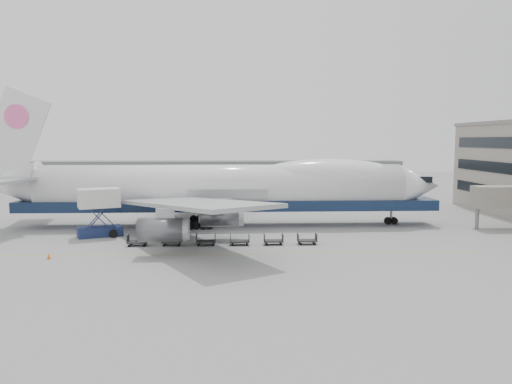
{
  "coord_description": "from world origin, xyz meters",
  "views": [
    {
      "loc": [
        1.9,
        -59.93,
        12.48
      ],
      "look_at": [
        4.75,
        6.0,
        5.55
      ],
      "focal_mm": 35.0,
      "sensor_mm": 36.0,
      "label": 1
    }
  ],
  "objects": [
    {
      "name": "apron_line",
      "position": [
        0.0,
        -6.0,
        0.01
      ],
      "size": [
        60.0,
        0.15,
        0.01
      ],
      "primitive_type": "cube",
      "color": "gold",
      "rests_on": "ground"
    },
    {
      "name": "dolly_1",
      "position": [
        -5.57,
        -1.52,
        0.53
      ],
      "size": [
        2.3,
        1.35,
        1.3
      ],
      "color": "#2D2D30",
      "rests_on": "ground"
    },
    {
      "name": "ground",
      "position": [
        0.0,
        0.0,
        0.0
      ],
      "size": [
        260.0,
        260.0,
        0.0
      ],
      "primitive_type": "plane",
      "color": "gray",
      "rests_on": "ground"
    },
    {
      "name": "dolly_0",
      "position": [
        -9.59,
        -1.52,
        0.53
      ],
      "size": [
        2.3,
        1.35,
        1.3
      ],
      "color": "#2D2D30",
      "rests_on": "ground"
    },
    {
      "name": "dolly_5",
      "position": [
        10.54,
        -1.52,
        0.53
      ],
      "size": [
        2.3,
        1.35,
        1.3
      ],
      "color": "#2D2D30",
      "rests_on": "ground"
    },
    {
      "name": "dolly_3",
      "position": [
        2.49,
        -1.52,
        0.53
      ],
      "size": [
        2.3,
        1.35,
        1.3
      ],
      "color": "#2D2D30",
      "rests_on": "ground"
    },
    {
      "name": "airliner",
      "position": [
        0.64,
        12.0,
        5.62
      ],
      "size": [
        67.0,
        55.3,
        19.98
      ],
      "color": "white",
      "rests_on": "ground"
    },
    {
      "name": "traffic_cone",
      "position": [
        -17.64,
        -7.74,
        0.29
      ],
      "size": [
        0.42,
        0.42,
        0.62
      ],
      "rotation": [
        0.0,
        0.0,
        -0.29
      ],
      "color": "#F45F0C",
      "rests_on": "ground"
    },
    {
      "name": "catering_truck",
      "position": [
        -15.61,
        4.72,
        3.46
      ],
      "size": [
        6.13,
        5.19,
        6.22
      ],
      "rotation": [
        0.0,
        0.0,
        0.39
      ],
      "color": "navy",
      "rests_on": "ground"
    },
    {
      "name": "hangar",
      "position": [
        -10.0,
        70.0,
        3.5
      ],
      "size": [
        110.0,
        8.0,
        7.0
      ],
      "primitive_type": "cube",
      "color": "slate",
      "rests_on": "ground"
    },
    {
      "name": "dolly_4",
      "position": [
        6.52,
        -1.52,
        0.53
      ],
      "size": [
        2.3,
        1.35,
        1.3
      ],
      "color": "#2D2D30",
      "rests_on": "ground"
    },
    {
      "name": "dolly_2",
      "position": [
        -1.54,
        -1.52,
        0.53
      ],
      "size": [
        2.3,
        1.35,
        1.3
      ],
      "color": "#2D2D30",
      "rests_on": "ground"
    }
  ]
}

